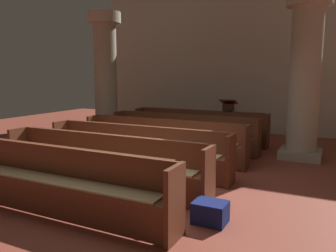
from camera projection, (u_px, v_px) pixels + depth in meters
The scene contains 13 objects.
ground_plane at pixel (150, 187), 5.47m from camera, with size 19.20×19.20×0.00m, color brown.
back_wall at pixel (246, 60), 10.51m from camera, with size 10.00×0.16×4.50m, color beige.
pew_row_0 at pixel (198, 125), 9.10m from camera, with size 3.67×0.47×0.85m.
pew_row_1 at pixel (182, 131), 8.17m from camera, with size 3.67×0.46×0.85m.
pew_row_2 at pixel (162, 138), 7.24m from camera, with size 3.67×0.47×0.85m.
pew_row_3 at pixel (136, 148), 6.31m from camera, with size 3.67×0.46×0.85m.
pew_row_4 at pixel (101, 160), 5.38m from camera, with size 3.67×0.46×0.85m.
pew_row_5 at pixel (51, 178), 4.45m from camera, with size 3.67×0.47×0.85m.
pillar_aisle_side at pixel (305, 74), 7.14m from camera, with size 0.92×0.92×3.49m.
pillar_far_side at pixel (106, 74), 9.54m from camera, with size 0.92×0.92×3.49m.
lectern at pixel (228, 120), 10.09m from camera, with size 0.48×0.45×1.08m.
hymn_book at pixel (228, 111), 8.88m from camera, with size 0.16×0.20×0.03m, color black.
kneeler_box_navy at pixel (210, 212), 4.15m from camera, with size 0.40×0.32×0.27m, color navy.
Camera 1 is at (2.62, -4.57, 1.80)m, focal length 36.33 mm.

